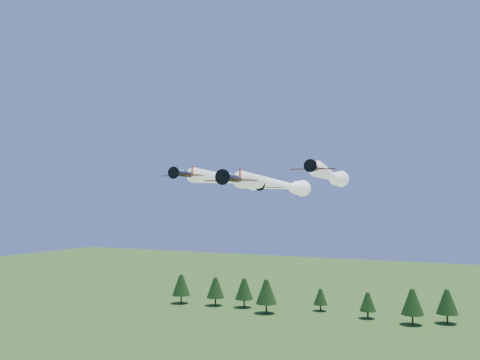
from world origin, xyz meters
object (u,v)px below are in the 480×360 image
at_px(plane_left, 234,180).
at_px(plane_right, 332,176).
at_px(plane_slot, 263,186).
at_px(plane_lead, 283,185).

height_order(plane_left, plane_right, plane_right).
xyz_separation_m(plane_left, plane_right, (18.88, 6.24, 0.55)).
distance_m(plane_right, plane_slot, 22.53).
bearing_deg(plane_left, plane_lead, -13.64).
xyz_separation_m(plane_right, plane_slot, (-5.58, -21.69, -2.45)).
bearing_deg(plane_right, plane_lead, -145.43).
xyz_separation_m(plane_lead, plane_left, (-11.35, 1.43, 1.33)).
xyz_separation_m(plane_lead, plane_slot, (1.95, -14.02, -0.57)).
bearing_deg(plane_left, plane_right, 11.84).
xyz_separation_m(plane_lead, plane_right, (7.53, 7.68, 1.88)).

